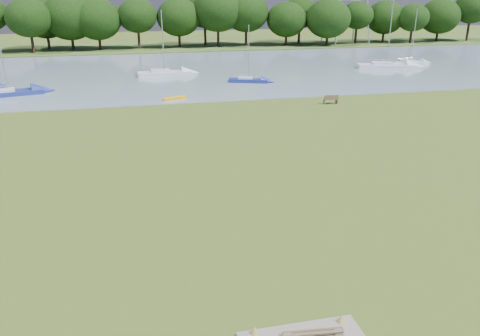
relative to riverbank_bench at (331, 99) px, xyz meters
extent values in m
plane|color=brown|center=(-14.58, -18.70, -0.47)|extent=(220.00, 220.00, 0.00)
cube|color=gray|center=(-14.58, 23.30, -0.47)|extent=(220.00, 40.00, 0.10)
cube|color=#4C6626|center=(-14.58, 53.30, -0.47)|extent=(220.00, 20.00, 0.40)
cube|color=brown|center=(-14.54, -32.35, 0.12)|extent=(1.97, 0.63, 0.04)
cube|color=brown|center=(-14.57, -32.62, 0.44)|extent=(1.94, 0.34, 0.47)
cube|color=brown|center=(-0.65, 0.10, -0.23)|extent=(0.10, 0.45, 0.46)
cube|color=brown|center=(0.65, 0.03, -0.23)|extent=(0.10, 0.45, 0.46)
cube|color=brown|center=(0.00, 0.07, 0.00)|extent=(1.52, 0.53, 0.05)
cube|color=brown|center=(-0.01, -0.13, 0.24)|extent=(1.50, 0.13, 0.45)
cube|color=#F0A70C|center=(-15.34, 5.30, -0.29)|extent=(2.65, 1.23, 0.26)
cylinder|color=black|center=(-37.58, 49.30, 1.62)|extent=(0.49, 0.49, 3.76)
ellipsoid|color=black|center=(-37.58, 49.30, 6.22)|extent=(6.90, 6.90, 5.87)
cylinder|color=black|center=(-30.58, 49.30, 1.76)|extent=(0.49, 0.49, 4.05)
ellipsoid|color=black|center=(-30.58, 49.30, 6.70)|extent=(7.89, 7.89, 6.71)
cylinder|color=black|center=(-23.58, 49.30, 1.33)|extent=(0.49, 0.49, 3.19)
ellipsoid|color=black|center=(-23.58, 49.30, 5.24)|extent=(8.87, 8.87, 7.54)
cylinder|color=black|center=(-16.58, 49.30, 1.47)|extent=(0.49, 0.49, 3.48)
ellipsoid|color=black|center=(-16.58, 49.30, 5.73)|extent=(6.90, 6.90, 5.87)
cylinder|color=black|center=(-9.58, 49.30, 1.62)|extent=(0.49, 0.49, 3.76)
ellipsoid|color=black|center=(-9.58, 49.30, 6.22)|extent=(7.89, 7.89, 6.71)
cylinder|color=black|center=(-2.58, 49.30, 1.76)|extent=(0.49, 0.49, 4.05)
ellipsoid|color=black|center=(-2.58, 49.30, 6.70)|extent=(8.87, 8.87, 7.54)
cylinder|color=black|center=(4.42, 49.30, 1.33)|extent=(0.49, 0.49, 3.19)
ellipsoid|color=black|center=(4.42, 49.30, 5.24)|extent=(6.90, 6.90, 5.87)
cylinder|color=black|center=(11.42, 49.30, 1.47)|extent=(0.49, 0.49, 3.48)
ellipsoid|color=black|center=(11.42, 49.30, 5.73)|extent=(7.89, 7.89, 6.71)
cylinder|color=black|center=(18.42, 49.30, 1.62)|extent=(0.49, 0.49, 3.76)
ellipsoid|color=black|center=(18.42, 49.30, 6.22)|extent=(8.87, 8.87, 7.54)
cylinder|color=black|center=(25.42, 49.30, 1.76)|extent=(0.49, 0.49, 4.05)
ellipsoid|color=black|center=(25.42, 49.30, 6.70)|extent=(6.90, 6.90, 5.87)
cylinder|color=black|center=(32.42, 49.30, 1.33)|extent=(0.49, 0.49, 3.19)
ellipsoid|color=black|center=(32.42, 49.30, 5.24)|extent=(7.89, 7.89, 6.71)
cylinder|color=black|center=(39.42, 49.30, 1.47)|extent=(0.49, 0.49, 3.48)
ellipsoid|color=black|center=(39.42, 49.30, 5.73)|extent=(8.87, 8.87, 7.54)
cylinder|color=black|center=(46.42, 49.30, 1.62)|extent=(0.49, 0.49, 3.76)
ellipsoid|color=black|center=(46.42, 49.30, 6.22)|extent=(6.90, 6.90, 5.87)
cylinder|color=black|center=(53.42, 49.30, 1.76)|extent=(0.49, 0.49, 4.05)
ellipsoid|color=black|center=(53.42, 49.30, 6.70)|extent=(7.89, 7.89, 6.71)
cube|color=navy|center=(-5.45, 12.97, -0.11)|extent=(5.09, 2.99, 0.61)
cube|color=silver|center=(-5.82, 13.11, 0.26)|extent=(1.99, 1.61, 0.39)
cylinder|color=#A5A8AD|center=(-5.45, 12.97, 3.24)|extent=(0.10, 0.10, 6.45)
cube|color=navy|center=(-32.89, 11.36, -0.08)|extent=(7.50, 3.73, 0.66)
cube|color=silver|center=(-33.45, 11.22, 0.32)|extent=(2.84, 2.16, 0.43)
cylinder|color=#A5A8AD|center=(-32.89, 11.36, 4.05)|extent=(0.11, 0.11, 7.98)
cube|color=silver|center=(16.95, 19.28, -0.02)|extent=(8.60, 4.30, 0.79)
cube|color=silver|center=(16.31, 19.45, 0.46)|extent=(3.26, 2.48, 0.51)
cylinder|color=#A5A8AD|center=(16.95, 19.28, 5.15)|extent=(0.13, 0.13, 10.00)
cube|color=silver|center=(22.16, 21.32, -0.09)|extent=(5.76, 2.02, 0.66)
cube|color=silver|center=(21.70, 21.29, 0.31)|extent=(2.07, 1.40, 0.42)
cylinder|color=#A5A8AD|center=(22.16, 21.32, 3.92)|extent=(0.11, 0.11, 7.72)
cube|color=silver|center=(-15.27, 20.18, -0.04)|extent=(7.12, 2.31, 0.76)
cube|color=silver|center=(-15.84, 20.15, 0.42)|extent=(2.53, 1.67, 0.49)
cylinder|color=#A5A8AD|center=(-15.27, 20.18, 4.05)|extent=(0.13, 0.13, 7.85)
camera|label=1|loc=(-19.38, -43.61, 10.54)|focal=35.00mm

